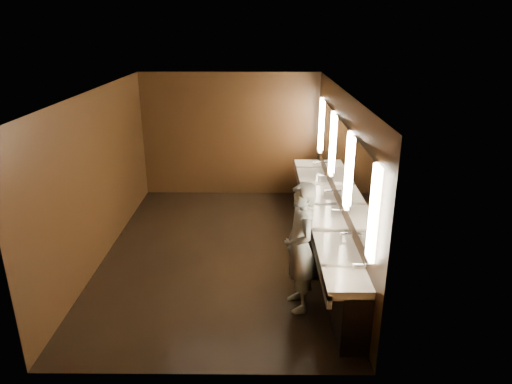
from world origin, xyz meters
TOP-DOWN VIEW (x-y plane):
  - floor at (0.00, 0.00)m, footprint 6.00×6.00m
  - ceiling at (0.00, 0.00)m, footprint 4.00×6.00m
  - wall_back at (0.00, 3.00)m, footprint 4.00×0.02m
  - wall_front at (0.00, -3.00)m, footprint 4.00×0.02m
  - wall_left at (-2.00, 0.00)m, footprint 0.02×6.00m
  - wall_right at (2.00, 0.00)m, footprint 0.02×6.00m
  - sink_counter at (1.79, 0.00)m, footprint 0.55×5.40m
  - mirror_band at (1.98, -0.00)m, footprint 0.06×5.03m
  - person at (1.22, -1.63)m, footprint 0.56×0.74m
  - trash_bin at (1.58, -0.75)m, footprint 0.40×0.40m

SIDE VIEW (x-z plane):
  - floor at x=0.00m, z-range 0.00..0.00m
  - trash_bin at x=1.58m, z-range 0.00..0.61m
  - sink_counter at x=1.79m, z-range -0.01..1.00m
  - person at x=1.22m, z-range 0.00..1.84m
  - wall_back at x=0.00m, z-range 0.00..2.80m
  - wall_front at x=0.00m, z-range 0.00..2.80m
  - wall_left at x=-2.00m, z-range 0.00..2.80m
  - wall_right at x=2.00m, z-range 0.00..2.80m
  - mirror_band at x=1.98m, z-range 1.17..2.32m
  - ceiling at x=0.00m, z-range 2.79..2.81m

